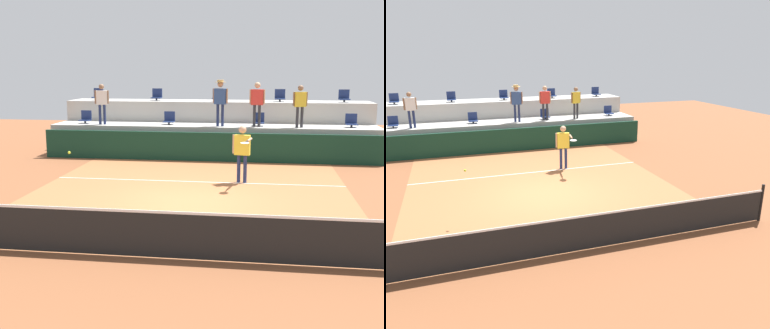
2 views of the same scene
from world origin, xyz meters
TOP-DOWN VIEW (x-y plane):
  - ground_plane at (0.00, 0.00)m, footprint 40.00×40.00m
  - court_inner_paint at (0.00, 1.00)m, footprint 9.00×10.00m
  - court_service_line at (0.00, 2.40)m, footprint 9.00×0.06m
  - tennis_net at (0.00, -4.00)m, footprint 10.48×0.08m
  - sponsor_backboard at (0.00, 6.00)m, footprint 13.00×0.16m
  - seating_tier_lower at (0.00, 7.30)m, footprint 13.00×1.80m
  - seating_tier_upper at (0.00, 9.10)m, footprint 13.00×1.80m
  - stadium_chair_lower_far_left at (-5.31, 7.23)m, footprint 0.44×0.40m
  - stadium_chair_lower_left at (-1.78, 7.23)m, footprint 0.44×0.40m
  - stadium_chair_lower_right at (1.82, 7.23)m, footprint 0.44×0.40m
  - stadium_chair_lower_far_right at (5.36, 7.23)m, footprint 0.44×0.40m
  - stadium_chair_upper_far_left at (-5.36, 9.03)m, footprint 0.44×0.40m
  - stadium_chair_upper_left at (-2.67, 9.03)m, footprint 0.44×0.40m
  - stadium_chair_upper_center at (0.01, 9.03)m, footprint 0.44×0.40m
  - stadium_chair_upper_right at (2.68, 9.03)m, footprint 0.44×0.40m
  - stadium_chair_upper_far_right at (5.32, 9.03)m, footprint 0.44×0.40m
  - tennis_player at (1.38, 2.48)m, footprint 0.61×1.28m
  - spectator_in_white at (-4.46, 6.85)m, footprint 0.57×0.27m
  - spectator_with_hat at (0.32, 6.85)m, footprint 0.61×0.50m
  - spectator_leaning_on_rail at (1.75, 6.85)m, footprint 0.60×0.25m
  - spectator_in_grey at (3.37, 6.85)m, footprint 0.57×0.27m
  - tennis_ball at (-2.57, -1.41)m, footprint 0.07×0.07m

SIDE VIEW (x-z plane):
  - ground_plane at x=0.00m, z-range 0.00..0.00m
  - court_inner_paint at x=0.00m, z-range 0.00..0.01m
  - court_service_line at x=0.00m, z-range 0.01..0.01m
  - tennis_net at x=0.00m, z-range -0.04..1.03m
  - sponsor_backboard at x=0.00m, z-range 0.00..1.10m
  - seating_tier_lower at x=0.00m, z-range 0.00..1.25m
  - seating_tier_upper at x=0.00m, z-range 0.00..2.10m
  - tennis_player at x=1.38m, z-range 0.21..1.98m
  - stadium_chair_lower_far_left at x=-5.31m, z-range 1.20..1.72m
  - stadium_chair_lower_left at x=-1.78m, z-range 1.20..1.72m
  - stadium_chair_lower_right at x=1.82m, z-range 1.20..1.72m
  - stadium_chair_lower_far_right at x=5.36m, z-range 1.20..1.72m
  - tennis_ball at x=-2.57m, z-range 1.46..1.53m
  - spectator_in_grey at x=3.37m, z-range 1.41..3.02m
  - spectator_in_white at x=-4.46m, z-range 1.41..3.03m
  - spectator_leaning_on_rail at x=1.75m, z-range 1.43..3.15m
  - stadium_chair_upper_far_left at x=-5.36m, z-range 2.05..2.57m
  - stadium_chair_upper_left at x=-2.67m, z-range 2.05..2.57m
  - stadium_chair_upper_center at x=0.01m, z-range 2.05..2.57m
  - stadium_chair_upper_right at x=2.68m, z-range 2.05..2.57m
  - stadium_chair_upper_far_right at x=5.32m, z-range 2.05..2.57m
  - spectator_with_hat at x=0.32m, z-range 1.47..3.27m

